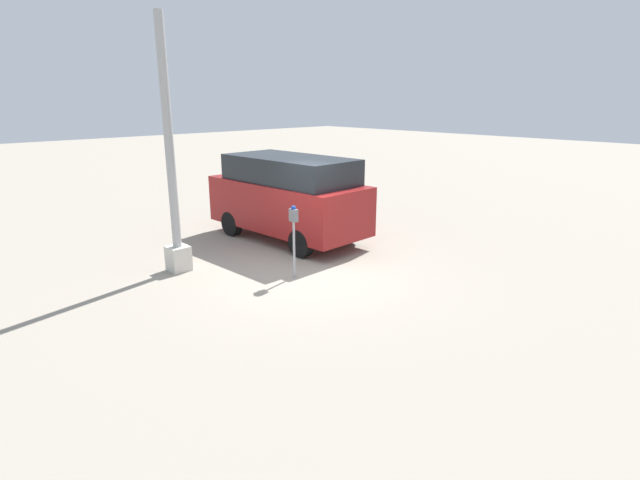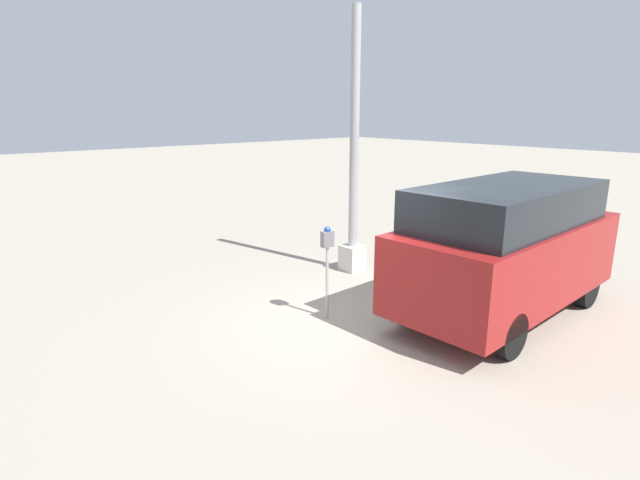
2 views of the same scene
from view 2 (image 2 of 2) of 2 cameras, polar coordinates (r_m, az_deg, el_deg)
ground_plane at (r=8.33m, az=3.95°, el=-9.29°), size 80.00×80.00×0.00m
parking_meter_near at (r=8.08m, az=0.84°, el=-1.30°), size 0.21×0.14×1.57m
lamp_post at (r=10.45m, az=3.87°, el=6.65°), size 0.44×0.44×5.34m
parked_van at (r=8.77m, az=20.55°, el=-0.66°), size 4.55×2.04×2.23m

